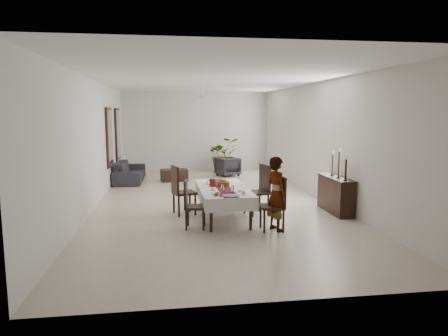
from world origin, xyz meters
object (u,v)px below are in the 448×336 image
Objects in this scene: sideboard_body at (335,195)px; sofa at (130,172)px; red_pitcher at (212,183)px; dining_table_top at (223,189)px; woman at (276,194)px.

sideboard_body reaches higher than sofa.
red_pitcher is 5.66m from sofa.
sideboard_body is at bearing 0.23° from red_pitcher.
dining_table_top is 12.00× the size of red_pitcher.
red_pitcher reaches higher than sofa.
dining_table_top is 2.74m from sideboard_body.
red_pitcher is 2.98m from sideboard_body.
woman reaches higher than sideboard_body.
red_pitcher is 0.13× the size of sideboard_body.
red_pitcher is (-0.23, 0.13, 0.12)m from dining_table_top.
dining_table_top is 5.87m from sofa.
sofa is (-2.54, 5.28, -0.32)m from dining_table_top.
woman is at bearing -46.97° from red_pitcher.
woman reaches higher than red_pitcher.
sideboard_body is at bearing 2.28° from dining_table_top.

